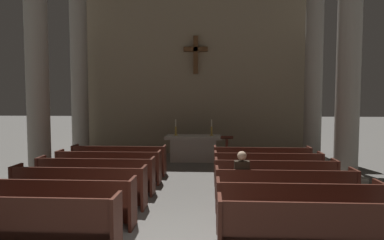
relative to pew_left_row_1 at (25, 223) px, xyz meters
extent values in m
cube|color=#4C2319|center=(0.00, 0.04, -0.05)|extent=(2.87, 0.40, 0.05)
cube|color=#4C2319|center=(0.00, -0.19, 0.22)|extent=(2.87, 0.05, 0.50)
cube|color=#4C2319|center=(0.00, 0.22, -0.28)|extent=(2.87, 0.04, 0.40)
cube|color=#4C2319|center=(1.46, 0.02, 0.00)|extent=(0.06, 0.50, 0.95)
cube|color=#4C2319|center=(0.00, 1.11, -0.05)|extent=(2.87, 0.40, 0.05)
cube|color=#4C2319|center=(0.00, 0.88, 0.22)|extent=(2.87, 0.05, 0.50)
cube|color=#4C2319|center=(0.00, 1.29, -0.28)|extent=(2.87, 0.04, 0.40)
cube|color=#4C2319|center=(1.46, 1.09, 0.00)|extent=(0.06, 0.50, 0.95)
cube|color=#4C2319|center=(0.00, 2.17, -0.05)|extent=(2.87, 0.40, 0.05)
cube|color=#4C2319|center=(0.00, 1.95, 0.22)|extent=(2.87, 0.05, 0.50)
cube|color=#4C2319|center=(0.00, 2.35, -0.28)|extent=(2.87, 0.04, 0.40)
cube|color=#4C2319|center=(1.46, 2.15, 0.00)|extent=(0.06, 0.50, 0.95)
cube|color=#4C2319|center=(-1.46, 2.15, 0.00)|extent=(0.06, 0.50, 0.95)
cube|color=#4C2319|center=(0.00, 3.24, -0.05)|extent=(2.87, 0.40, 0.05)
cube|color=#4C2319|center=(0.00, 3.01, 0.22)|extent=(2.87, 0.05, 0.50)
cube|color=#4C2319|center=(0.00, 3.42, -0.28)|extent=(2.87, 0.04, 0.40)
cube|color=#4C2319|center=(1.46, 3.22, 0.00)|extent=(0.06, 0.50, 0.95)
cube|color=#4C2319|center=(-1.46, 3.22, 0.00)|extent=(0.06, 0.50, 0.95)
cube|color=#4C2319|center=(0.00, 4.30, -0.05)|extent=(2.87, 0.40, 0.05)
cube|color=#4C2319|center=(0.00, 4.08, 0.22)|extent=(2.87, 0.05, 0.50)
cube|color=#4C2319|center=(0.00, 4.48, -0.28)|extent=(2.87, 0.04, 0.40)
cube|color=#4C2319|center=(1.46, 4.28, 0.00)|extent=(0.06, 0.50, 0.95)
cube|color=#4C2319|center=(-1.46, 4.28, 0.00)|extent=(0.06, 0.50, 0.95)
cube|color=#4C2319|center=(0.00, 5.37, -0.05)|extent=(2.87, 0.40, 0.05)
cube|color=#4C2319|center=(0.00, 5.14, 0.22)|extent=(2.87, 0.05, 0.50)
cube|color=#4C2319|center=(0.00, 5.55, -0.28)|extent=(2.87, 0.04, 0.40)
cube|color=#4C2319|center=(1.46, 5.35, 0.00)|extent=(0.06, 0.50, 0.95)
cube|color=#4C2319|center=(-1.46, 5.35, 0.00)|extent=(0.06, 0.50, 0.95)
cube|color=#4C2319|center=(4.54, 0.04, -0.05)|extent=(2.87, 0.40, 0.05)
cube|color=#4C2319|center=(4.54, -0.19, 0.22)|extent=(2.87, 0.05, 0.50)
cube|color=#4C2319|center=(3.07, 0.02, 0.00)|extent=(0.06, 0.50, 0.95)
cube|color=#4C2319|center=(4.54, 1.11, -0.05)|extent=(2.87, 0.40, 0.05)
cube|color=#4C2319|center=(4.54, 0.88, 0.22)|extent=(2.87, 0.05, 0.50)
cube|color=#4C2319|center=(4.54, 1.29, -0.28)|extent=(2.87, 0.04, 0.40)
cube|color=#4C2319|center=(3.07, 1.09, 0.00)|extent=(0.06, 0.50, 0.95)
cube|color=#4C2319|center=(6.00, 1.09, 0.00)|extent=(0.06, 0.50, 0.95)
cube|color=#4C2319|center=(4.54, 2.17, -0.05)|extent=(2.87, 0.40, 0.05)
cube|color=#4C2319|center=(4.54, 1.95, 0.22)|extent=(2.87, 0.05, 0.50)
cube|color=#4C2319|center=(4.54, 2.35, -0.28)|extent=(2.87, 0.04, 0.40)
cube|color=#4C2319|center=(3.07, 2.15, 0.00)|extent=(0.06, 0.50, 0.95)
cube|color=#4C2319|center=(6.00, 2.15, 0.00)|extent=(0.06, 0.50, 0.95)
cube|color=#4C2319|center=(4.54, 3.24, -0.05)|extent=(2.87, 0.40, 0.05)
cube|color=#4C2319|center=(4.54, 3.01, 0.22)|extent=(2.87, 0.05, 0.50)
cube|color=#4C2319|center=(4.54, 3.42, -0.28)|extent=(2.87, 0.04, 0.40)
cube|color=#4C2319|center=(3.07, 3.22, 0.00)|extent=(0.06, 0.50, 0.95)
cube|color=#4C2319|center=(6.00, 3.22, 0.00)|extent=(0.06, 0.50, 0.95)
cube|color=#4C2319|center=(4.54, 4.30, -0.05)|extent=(2.87, 0.40, 0.05)
cube|color=#4C2319|center=(4.54, 4.08, 0.22)|extent=(2.87, 0.05, 0.50)
cube|color=#4C2319|center=(4.54, 4.48, -0.28)|extent=(2.87, 0.04, 0.40)
cube|color=#4C2319|center=(3.07, 4.28, 0.00)|extent=(0.06, 0.50, 0.95)
cube|color=#4C2319|center=(6.00, 4.28, 0.00)|extent=(0.06, 0.50, 0.95)
cube|color=#4C2319|center=(4.54, 5.37, -0.05)|extent=(2.87, 0.40, 0.05)
cube|color=#4C2319|center=(4.54, 5.14, 0.22)|extent=(2.87, 0.05, 0.50)
cube|color=#4C2319|center=(4.54, 5.55, -0.28)|extent=(2.87, 0.04, 0.40)
cube|color=#4C2319|center=(3.07, 5.35, 0.00)|extent=(0.06, 0.50, 0.95)
cube|color=#4C2319|center=(6.00, 5.35, 0.00)|extent=(0.06, 0.50, 0.95)
cube|color=#9E998E|center=(-2.38, 4.88, -0.38)|extent=(0.93, 0.93, 0.20)
cylinder|color=#9E998E|center=(-2.38, 4.88, 2.95)|extent=(0.67, 0.67, 6.86)
cube|color=#9E998E|center=(6.92, 4.88, -0.38)|extent=(0.93, 0.93, 0.20)
cylinder|color=#9E998E|center=(6.92, 4.88, 2.95)|extent=(0.67, 0.67, 6.86)
cube|color=#9E998E|center=(-2.38, 8.11, -0.38)|extent=(0.93, 0.93, 0.20)
cylinder|color=#9E998E|center=(-2.38, 8.11, 2.95)|extent=(0.67, 0.67, 6.86)
cube|color=#9E998E|center=(6.92, 8.11, -0.38)|extent=(0.93, 0.93, 0.20)
cylinder|color=#9E998E|center=(6.92, 8.11, 2.95)|extent=(0.67, 0.67, 6.86)
cube|color=#A8A399|center=(2.27, 7.76, -0.04)|extent=(1.76, 0.72, 0.88)
cube|color=#A8A399|center=(2.27, 7.76, 0.46)|extent=(2.20, 0.90, 0.12)
cube|color=silver|center=(2.27, 7.76, 0.53)|extent=(2.09, 0.86, 0.01)
cylinder|color=#B79338|center=(1.57, 7.76, 0.54)|extent=(0.16, 0.16, 0.02)
cylinder|color=#B79338|center=(1.57, 7.76, 0.70)|extent=(0.07, 0.07, 0.35)
cylinder|color=silver|center=(1.57, 7.76, 1.02)|extent=(0.04, 0.04, 0.28)
cylinder|color=#B79338|center=(2.97, 7.76, 0.54)|extent=(0.16, 0.16, 0.02)
cylinder|color=#B79338|center=(2.97, 7.76, 0.70)|extent=(0.07, 0.07, 0.35)
cylinder|color=silver|center=(2.97, 7.76, 1.02)|extent=(0.04, 0.04, 0.28)
cube|color=gray|center=(2.27, 9.72, 3.48)|extent=(10.37, 0.25, 7.91)
cube|color=brown|center=(2.27, 9.50, 3.87)|extent=(0.20, 0.20, 1.64)
cube|color=brown|center=(2.27, 9.50, 4.12)|extent=(1.05, 0.20, 0.20)
cylinder|color=#4C2319|center=(3.50, 6.56, -0.46)|extent=(0.36, 0.36, 0.04)
cylinder|color=#4C2319|center=(3.50, 6.56, 0.05)|extent=(0.10, 0.10, 1.05)
cube|color=#4C2319|center=(3.50, 6.56, 0.60)|extent=(0.44, 0.31, 0.15)
cube|color=#26262B|center=(3.60, 2.35, -0.25)|extent=(0.24, 0.14, 0.45)
cube|color=#26262B|center=(3.60, 2.22, 0.03)|extent=(0.28, 0.36, 0.12)
cube|color=#2D2319|center=(3.60, 2.09, 0.36)|extent=(0.32, 0.20, 0.54)
sphere|color=beige|center=(3.60, 2.09, 0.74)|extent=(0.20, 0.20, 0.20)
camera|label=1|loc=(2.93, -4.90, 1.97)|focal=30.54mm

